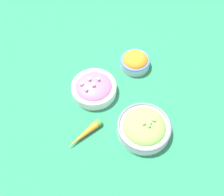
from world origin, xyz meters
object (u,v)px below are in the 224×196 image
at_px(bowl_red_onion, 94,88).
at_px(bowl_carrots, 135,61).
at_px(loose_carrot, 86,133).
at_px(bowl_lettuce, 144,127).

distance_m(bowl_red_onion, bowl_carrots, 0.22).
bearing_deg(loose_carrot, bowl_carrots, -163.67).
relative_size(bowl_lettuce, loose_carrot, 1.57).
bearing_deg(bowl_lettuce, loose_carrot, -84.69).
bearing_deg(bowl_red_onion, bowl_lettuce, 48.25).
xyz_separation_m(bowl_red_onion, bowl_carrots, (-0.14, 0.17, 0.00)).
xyz_separation_m(bowl_red_onion, loose_carrot, (0.19, -0.02, -0.02)).
distance_m(bowl_carrots, bowl_lettuce, 0.32).
bearing_deg(loose_carrot, bowl_lettuce, 141.05).
height_order(bowl_red_onion, bowl_lettuce, bowl_lettuce).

